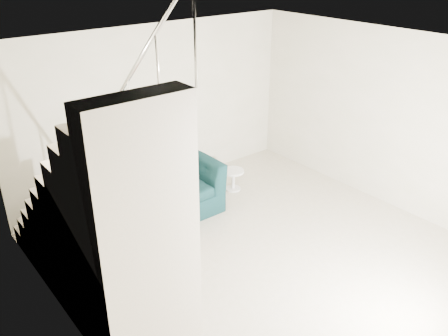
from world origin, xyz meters
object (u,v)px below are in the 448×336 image
(armchair, at_px, (176,187))
(toddler, at_px, (183,213))
(side_table, at_px, (233,177))
(staircase, at_px, (106,234))

(armchair, distance_m, toddler, 0.82)
(toddler, distance_m, side_table, 1.65)
(armchair, relative_size, toddler, 1.45)
(side_table, bearing_deg, armchair, 178.07)
(armchair, relative_size, staircase, 0.33)
(armchair, xyz_separation_m, staircase, (-1.75, -1.33, 0.55))
(toddler, bearing_deg, staircase, 43.33)
(armchair, xyz_separation_m, toddler, (-0.37, -0.74, 0.02))
(armchair, height_order, side_table, armchair)
(toddler, bearing_deg, armchair, -96.71)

